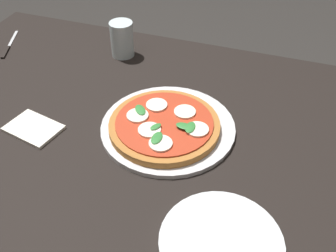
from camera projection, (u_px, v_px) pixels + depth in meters
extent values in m
cube|color=black|center=(134.00, 140.00, 0.95)|extent=(1.38, 0.97, 0.04)
cube|color=black|center=(44.00, 110.00, 1.64)|extent=(0.07, 0.07, 0.71)
cylinder|color=silver|center=(168.00, 127.00, 0.95)|extent=(0.33, 0.33, 0.01)
cylinder|color=#B27033|center=(164.00, 126.00, 0.93)|extent=(0.27, 0.27, 0.02)
cylinder|color=#B7381E|center=(164.00, 122.00, 0.93)|extent=(0.24, 0.24, 0.00)
cylinder|color=white|center=(139.00, 116.00, 0.94)|extent=(0.05, 0.05, 0.00)
cylinder|color=white|center=(149.00, 130.00, 0.90)|extent=(0.05, 0.05, 0.00)
cylinder|color=white|center=(161.00, 143.00, 0.86)|extent=(0.05, 0.05, 0.00)
cylinder|color=white|center=(197.00, 129.00, 0.90)|extent=(0.05, 0.05, 0.00)
cylinder|color=white|center=(185.00, 112.00, 0.95)|extent=(0.05, 0.05, 0.00)
cylinder|color=white|center=(157.00, 105.00, 0.97)|extent=(0.05, 0.05, 0.00)
ellipsoid|color=#337F38|center=(184.00, 126.00, 0.90)|extent=(0.04, 0.03, 0.00)
ellipsoid|color=#337F38|center=(190.00, 127.00, 0.90)|extent=(0.02, 0.04, 0.00)
ellipsoid|color=#337F38|center=(140.00, 110.00, 0.95)|extent=(0.04, 0.05, 0.00)
ellipsoid|color=#337F38|center=(157.00, 138.00, 0.87)|extent=(0.02, 0.04, 0.00)
ellipsoid|color=#337F38|center=(155.00, 128.00, 0.90)|extent=(0.03, 0.03, 0.00)
cylinder|color=white|center=(221.00, 243.00, 0.71)|extent=(0.23, 0.23, 0.01)
cube|color=white|center=(34.00, 128.00, 0.95)|extent=(0.15, 0.11, 0.01)
cube|color=black|center=(5.00, 52.00, 1.23)|extent=(0.04, 0.07, 0.01)
cube|color=silver|center=(13.00, 39.00, 1.30)|extent=(0.05, 0.10, 0.00)
cylinder|color=silver|center=(122.00, 39.00, 1.19)|extent=(0.07, 0.07, 0.11)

